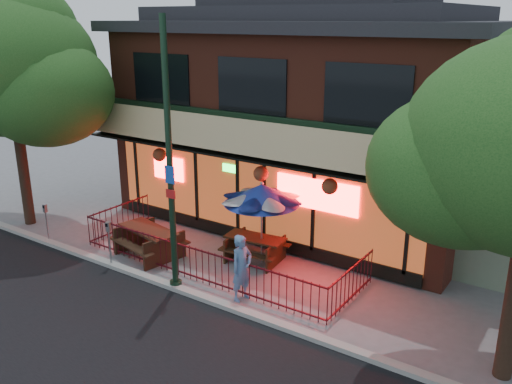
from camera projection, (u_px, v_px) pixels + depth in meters
ground at (186, 282)px, 14.83m from camera, size 80.00×80.00×0.00m
curb at (173, 287)px, 14.42m from camera, size 80.00×0.25×0.12m
restaurant_building at (315, 100)px, 19.16m from camera, size 12.96×9.49×8.05m
patio_fence at (197, 254)px, 15.03m from camera, size 8.44×2.62×1.00m
street_light at (170, 175)px, 13.55m from camera, size 0.43×0.32×7.00m
street_tree_left at (11, 58)px, 17.39m from camera, size 5.60×5.60×8.05m
picnic_table_left at (149, 238)px, 16.30m from camera, size 2.30×1.93×0.87m
picnic_table_right at (255, 245)px, 15.98m from camera, size 1.92×1.56×0.76m
patio_umbrella at (262, 194)px, 15.34m from camera, size 2.19×2.19×2.50m
pedestrian at (242, 268)px, 13.67m from camera, size 0.54×0.71×1.75m
parking_meter_near at (109, 237)px, 15.47m from camera, size 0.15×0.14×1.37m
parking_meter_far at (46, 217)px, 17.18m from camera, size 0.12×0.10×1.29m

